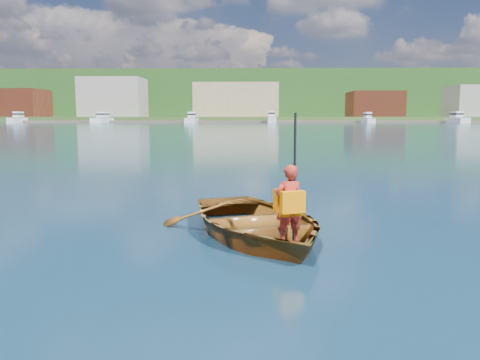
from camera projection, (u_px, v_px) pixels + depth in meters
ground at (218, 233)px, 7.47m from camera, size 600.00×600.00×0.00m
rowboat at (255, 222)px, 7.27m from camera, size 3.64×4.25×0.74m
child_paddler at (289, 204)px, 6.41m from camera, size 0.47×0.43×1.80m
shoreline at (250, 101)px, 240.53m from camera, size 400.00×140.00×22.00m
dock at (252, 122)px, 154.03m from camera, size 160.05×8.68×0.80m
waterfront_buildings at (229, 101)px, 170.10m from camera, size 202.00×16.00×14.00m
marina_yachts at (228, 119)px, 149.45m from camera, size 143.59×13.08×4.11m
hillside_trees at (195, 85)px, 242.12m from camera, size 298.62×79.69×25.97m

